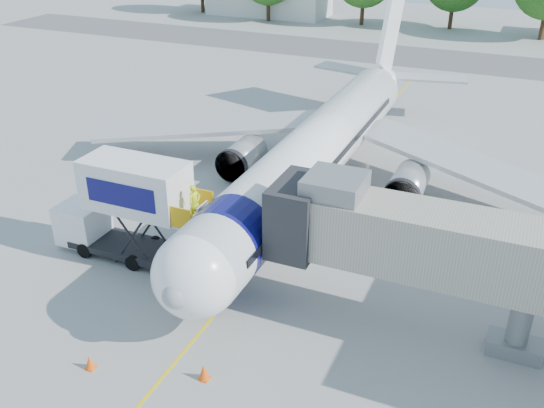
% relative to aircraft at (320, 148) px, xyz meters
% --- Properties ---
extents(ground, '(160.00, 160.00, 0.00)m').
position_rel_aircraft_xyz_m(ground, '(0.00, -4.12, -2.95)').
color(ground, '#9B9B98').
rests_on(ground, ground).
extents(guidance_line, '(0.15, 70.00, 0.01)m').
position_rel_aircraft_xyz_m(guidance_line, '(0.00, -4.12, -2.94)').
color(guidance_line, yellow).
rests_on(guidance_line, ground).
extents(taxiway_strip, '(120.00, 10.00, 0.01)m').
position_rel_aircraft_xyz_m(taxiway_strip, '(0.00, 37.88, -2.94)').
color(taxiway_strip, '#59595B').
rests_on(taxiway_strip, ground).
extents(aircraft, '(34.17, 37.73, 11.35)m').
position_rel_aircraft_xyz_m(aircraft, '(0.00, 0.00, 0.00)').
color(aircraft, white).
rests_on(aircraft, ground).
extents(jet_bridge, '(13.90, 3.20, 6.60)m').
position_rel_aircraft_xyz_m(jet_bridge, '(7.99, -11.12, 1.39)').
color(jet_bridge, '#A8A18F').
rests_on(jet_bridge, ground).
extents(catering_hiloader, '(8.50, 2.44, 5.50)m').
position_rel_aircraft_xyz_m(catering_hiloader, '(-6.27, -11.12, -0.19)').
color(catering_hiloader, black).
rests_on(catering_hiloader, ground).
extents(safety_cone_a, '(0.44, 0.44, 0.70)m').
position_rel_aircraft_xyz_m(safety_cone_a, '(1.54, -17.49, -2.61)').
color(safety_cone_a, '#FF530D').
rests_on(safety_cone_a, ground).
extents(safety_cone_b, '(0.41, 0.41, 0.65)m').
position_rel_aircraft_xyz_m(safety_cone_b, '(-2.91, -18.79, -2.64)').
color(safety_cone_b, '#FF530D').
rests_on(safety_cone_b, ground).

